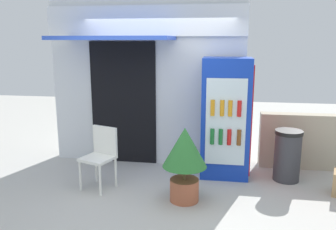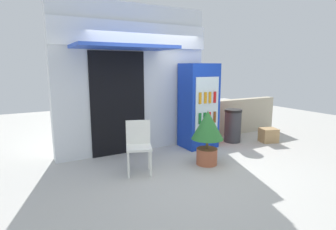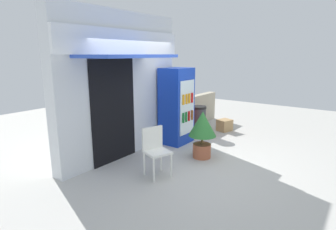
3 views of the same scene
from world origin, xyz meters
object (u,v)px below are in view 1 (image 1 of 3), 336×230
plastic_chair (101,153)px  potted_plant_near_shop (185,156)px  trash_bin (287,155)px  drink_cooler (226,118)px

plastic_chair → potted_plant_near_shop: 1.31m
potted_plant_near_shop → trash_bin: size_ratio=1.28×
drink_cooler → plastic_chair: (-1.81, -0.77, -0.42)m
trash_bin → potted_plant_near_shop: bearing=-147.4°
plastic_chair → trash_bin: (2.77, 0.68, -0.13)m
drink_cooler → plastic_chair: drink_cooler is taller
trash_bin → plastic_chair: bearing=-166.2°
drink_cooler → trash_bin: (0.96, -0.09, -0.54)m
plastic_chair → trash_bin: plastic_chair is taller
plastic_chair → potted_plant_near_shop: (1.27, -0.28, 0.11)m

